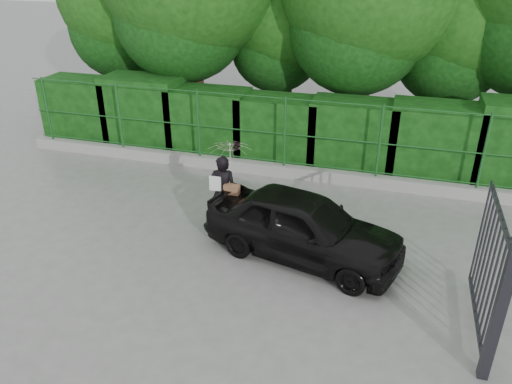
# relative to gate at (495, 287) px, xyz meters

# --- Properties ---
(ground) EXTENTS (80.00, 80.00, 0.00)m
(ground) POSITION_rel_gate_xyz_m (-4.60, 0.72, -1.19)
(ground) COLOR gray
(kerb) EXTENTS (14.00, 0.25, 0.30)m
(kerb) POSITION_rel_gate_xyz_m (-4.60, 5.22, -1.04)
(kerb) COLOR #9E9E99
(kerb) RESTS_ON ground
(fence) EXTENTS (14.13, 0.06, 1.80)m
(fence) POSITION_rel_gate_xyz_m (-4.38, 5.22, 0.01)
(fence) COLOR #1A5420
(fence) RESTS_ON kerb
(hedge) EXTENTS (14.20, 1.20, 2.14)m
(hedge) POSITION_rel_gate_xyz_m (-4.52, 6.22, -0.22)
(hedge) COLOR black
(hedge) RESTS_ON ground
(gate) EXTENTS (0.22, 2.33, 2.36)m
(gate) POSITION_rel_gate_xyz_m (0.00, 0.00, 0.00)
(gate) COLOR #27272D
(gate) RESTS_ON ground
(woman) EXTENTS (0.90, 0.88, 1.87)m
(woman) POSITION_rel_gate_xyz_m (-4.75, 2.49, 0.03)
(woman) COLOR black
(woman) RESTS_ON ground
(car) EXTENTS (4.04, 2.39, 1.29)m
(car) POSITION_rel_gate_xyz_m (-3.01, 1.78, -0.54)
(car) COLOR black
(car) RESTS_ON ground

